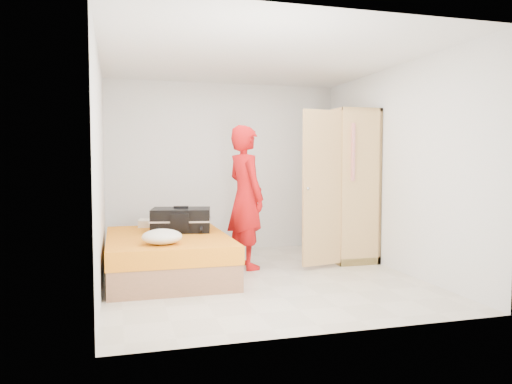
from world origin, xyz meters
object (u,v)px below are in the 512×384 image
object	(u,v)px
wardrobe	(341,189)
suitcase	(181,220)
person	(246,197)
round_cushion	(162,237)
bed	(168,256)

from	to	relation	value
wardrobe	suitcase	distance (m)	2.33
person	suitcase	xyz separation A→B (m)	(-0.83, 0.10, -0.28)
wardrobe	person	size ratio (longest dim) A/B	1.13
wardrobe	suitcase	size ratio (longest dim) A/B	2.49
wardrobe	round_cushion	bearing A→B (deg)	-157.42
wardrobe	person	xyz separation A→B (m)	(-1.47, -0.24, -0.07)
wardrobe	round_cushion	distance (m)	2.87
suitcase	round_cushion	distance (m)	1.00
round_cushion	person	bearing A→B (deg)	36.25
person	suitcase	world-z (taller)	person
wardrobe	person	distance (m)	1.49
wardrobe	person	bearing A→B (deg)	-170.57
round_cushion	bed	bearing A→B (deg)	79.51
bed	person	xyz separation A→B (m)	(1.04, 0.21, 0.68)
person	suitcase	size ratio (longest dim) A/B	2.20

